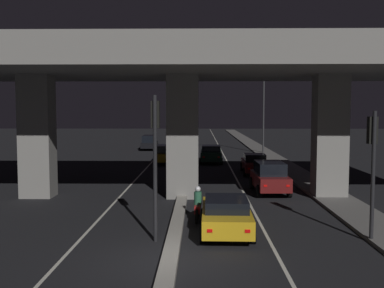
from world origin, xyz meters
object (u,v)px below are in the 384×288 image
(street_lamp, at_px, (260,107))
(car_dark_red_third, at_px, (255,164))
(car_taxi_yellow_lead_oncoming, at_px, (167,154))
(pedestrian_on_sidewalk, at_px, (325,179))
(car_taxi_yellow_lead, at_px, (226,214))
(motorcycle_red_filtering_near, at_px, (198,206))
(car_black_second_oncoming, at_px, (150,142))
(traffic_light_left_of_median, at_px, (155,142))
(motorcycle_blue_filtering_mid, at_px, (196,177))
(car_dark_red_second, at_px, (270,177))
(traffic_light_right_of_median, at_px, (372,153))
(car_dark_green_fourth, at_px, (211,154))

(street_lamp, bearing_deg, car_dark_red_third, -98.85)
(car_dark_red_third, bearing_deg, car_taxi_yellow_lead_oncoming, 49.23)
(pedestrian_on_sidewalk, bearing_deg, car_taxi_yellow_lead, -129.76)
(motorcycle_red_filtering_near, bearing_deg, car_taxi_yellow_lead_oncoming, 11.18)
(car_dark_red_third, bearing_deg, car_black_second_oncoming, 28.12)
(car_taxi_yellow_lead, bearing_deg, traffic_light_left_of_median, 114.54)
(motorcycle_red_filtering_near, bearing_deg, car_taxi_yellow_lead, -146.70)
(car_taxi_yellow_lead, xyz_separation_m, motorcycle_blue_filtering_mid, (-1.24, 9.99, -0.11))
(car_dark_red_second, xyz_separation_m, motorcycle_red_filtering_near, (-4.01, -6.33, -0.30))
(motorcycle_red_filtering_near, bearing_deg, pedestrian_on_sidewalk, -50.70)
(car_black_second_oncoming, bearing_deg, traffic_light_right_of_median, 17.66)
(street_lamp, height_order, car_dark_red_third, street_lamp)
(street_lamp, distance_m, car_taxi_yellow_lead, 32.00)
(traffic_light_right_of_median, height_order, car_dark_red_third, traffic_light_right_of_median)
(street_lamp, bearing_deg, car_dark_green_fourth, -122.46)
(traffic_light_right_of_median, distance_m, motorcycle_red_filtering_near, 7.26)
(motorcycle_red_filtering_near, bearing_deg, traffic_light_right_of_median, -112.69)
(car_dark_red_second, distance_m, car_black_second_oncoming, 29.21)
(car_dark_green_fourth, relative_size, motorcycle_blue_filtering_mid, 2.44)
(traffic_light_left_of_median, relative_size, car_black_second_oncoming, 1.20)
(street_lamp, relative_size, car_taxi_yellow_lead, 1.88)
(traffic_light_left_of_median, relative_size, street_lamp, 0.62)
(car_dark_red_third, distance_m, pedestrian_on_sidewalk, 9.67)
(car_dark_green_fourth, bearing_deg, car_dark_red_third, -154.67)
(car_dark_green_fourth, bearing_deg, traffic_light_left_of_median, 175.07)
(car_dark_red_second, bearing_deg, car_dark_red_third, -2.18)
(motorcycle_red_filtering_near, height_order, motorcycle_blue_filtering_mid, motorcycle_red_filtering_near)
(car_dark_green_fourth, xyz_separation_m, car_black_second_oncoming, (-6.92, 12.93, 0.11))
(street_lamp, relative_size, car_dark_green_fourth, 1.87)
(motorcycle_red_filtering_near, bearing_deg, car_dark_red_third, -12.81)
(traffic_light_right_of_median, distance_m, car_dark_green_fourth, 24.53)
(traffic_light_right_of_median, xyz_separation_m, motorcycle_red_filtering_near, (-6.11, 2.99, -2.54))
(traffic_light_left_of_median, height_order, motorcycle_blue_filtering_mid, traffic_light_left_of_median)
(traffic_light_left_of_median, distance_m, motorcycle_blue_filtering_mid, 11.56)
(car_dark_green_fourth, bearing_deg, motorcycle_red_filtering_near, 178.23)
(pedestrian_on_sidewalk, bearing_deg, car_dark_red_third, 105.42)
(car_dark_red_second, bearing_deg, street_lamp, -7.56)
(street_lamp, height_order, car_dark_green_fourth, street_lamp)
(street_lamp, bearing_deg, pedestrian_on_sidewalk, -89.54)
(car_dark_red_third, height_order, motorcycle_blue_filtering_mid, car_dark_red_third)
(traffic_light_right_of_median, bearing_deg, motorcycle_red_filtering_near, 153.94)
(traffic_light_left_of_median, xyz_separation_m, car_dark_red_third, (5.59, 17.15, -2.79))
(traffic_light_left_of_median, xyz_separation_m, car_taxi_yellow_lead_oncoming, (-1.31, 23.38, -2.67))
(street_lamp, relative_size, car_taxi_yellow_lead_oncoming, 1.83)
(car_black_second_oncoming, relative_size, pedestrian_on_sidewalk, 2.50)
(car_black_second_oncoming, bearing_deg, car_dark_red_second, 19.37)
(street_lamp, height_order, pedestrian_on_sidewalk, street_lamp)
(car_taxi_yellow_lead, bearing_deg, car_dark_red_second, -18.49)
(motorcycle_blue_filtering_mid, bearing_deg, car_dark_green_fourth, -9.35)
(street_lamp, xyz_separation_m, motorcycle_blue_filtering_mid, (-6.63, -21.27, -4.36))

